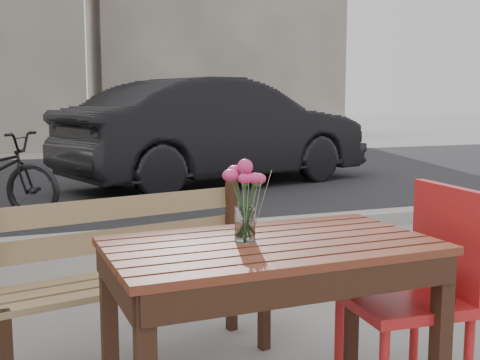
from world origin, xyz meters
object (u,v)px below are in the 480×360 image
object	(u,v)px
main_table	(271,273)
main_vase	(245,190)
red_chair	(422,282)
parked_car	(219,132)

from	to	relation	value
main_table	main_vase	bearing A→B (deg)	148.94
red_chair	parked_car	size ratio (longest dim) A/B	0.19
main_table	main_vase	size ratio (longest dim) A/B	4.02
main_table	red_chair	bearing A→B (deg)	-7.01
main_vase	parked_car	distance (m)	6.53
main_table	main_vase	world-z (taller)	main_vase
red_chair	main_vase	size ratio (longest dim) A/B	3.02
main_table	main_vase	distance (m)	0.32
main_table	parked_car	distance (m)	6.55
main_vase	parked_car	size ratio (longest dim) A/B	0.06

